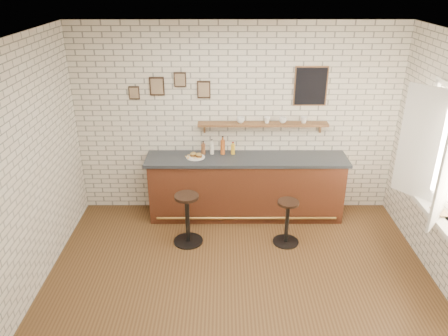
{
  "coord_description": "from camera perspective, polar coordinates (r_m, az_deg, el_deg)",
  "views": [
    {
      "loc": [
        -0.2,
        -4.46,
        3.64
      ],
      "look_at": [
        -0.2,
        0.9,
        1.2
      ],
      "focal_mm": 35.0,
      "sensor_mm": 36.0,
      "label": 1
    }
  ],
  "objects": [
    {
      "name": "book_lower",
      "position": [
        5.94,
        25.85,
        -5.22
      ],
      "size": [
        0.22,
        0.27,
        0.02
      ],
      "primitive_type": "imported",
      "rotation": [
        0.0,
        0.0,
        0.2
      ],
      "color": "tan",
      "rests_on": "window_sill"
    },
    {
      "name": "shelf_cup_d",
      "position": [
        6.81,
        10.38,
        6.2
      ],
      "size": [
        0.13,
        0.13,
        0.1
      ],
      "primitive_type": "imported",
      "rotation": [
        0.0,
        0.0,
        0.29
      ],
      "color": "white",
      "rests_on": "wall_shelf"
    },
    {
      "name": "bar_counter",
      "position": [
        6.92,
        2.89,
        -2.46
      ],
      "size": [
        3.1,
        0.65,
        1.01
      ],
      "color": "#532616",
      "rests_on": "ground"
    },
    {
      "name": "bar_stool_right",
      "position": [
        6.35,
        8.23,
        -6.84
      ],
      "size": [
        0.38,
        0.38,
        0.68
      ],
      "color": "black",
      "rests_on": "ground"
    },
    {
      "name": "book_upper",
      "position": [
        5.93,
        25.89,
        -5.06
      ],
      "size": [
        0.21,
        0.26,
        0.02
      ],
      "primitive_type": "imported",
      "rotation": [
        0.0,
        0.0,
        -0.16
      ],
      "color": "tan",
      "rests_on": "book_lower"
    },
    {
      "name": "shelf_cup_b",
      "position": [
        6.73,
        5.64,
        6.26
      ],
      "size": [
        0.12,
        0.12,
        0.09
      ],
      "primitive_type": "imported",
      "rotation": [
        0.0,
        0.0,
        1.35
      ],
      "color": "white",
      "rests_on": "wall_shelf"
    },
    {
      "name": "back_wall_decor",
      "position": [
        6.65,
        3.71,
        10.58
      ],
      "size": [
        2.96,
        0.02,
        0.56
      ],
      "color": "black",
      "rests_on": "ground"
    },
    {
      "name": "bar_stool_left",
      "position": [
        6.3,
        -4.81,
        -6.43
      ],
      "size": [
        0.43,
        0.43,
        0.77
      ],
      "color": "black",
      "rests_on": "ground"
    },
    {
      "name": "bitters_bottle_amber",
      "position": [
        6.78,
        -0.17,
        2.79
      ],
      "size": [
        0.07,
        0.07,
        0.29
      ],
      "color": "#AB4F1B",
      "rests_on": "bar_counter"
    },
    {
      "name": "ground",
      "position": [
        5.76,
        2.04,
        -14.71
      ],
      "size": [
        5.0,
        5.0,
        0.0
      ],
      "primitive_type": "plane",
      "color": "brown",
      "rests_on": "ground"
    },
    {
      "name": "ciabatta_sandwich",
      "position": [
        6.69,
        -3.67,
        1.73
      ],
      "size": [
        0.21,
        0.15,
        0.07
      ],
      "color": "#B39149",
      "rests_on": "sandwich_plate"
    },
    {
      "name": "casement_window",
      "position": [
        5.76,
        26.36,
        1.63
      ],
      "size": [
        0.4,
        1.3,
        1.56
      ],
      "color": "white",
      "rests_on": "ground"
    },
    {
      "name": "condiment_bottle_yellow",
      "position": [
        6.8,
        1.18,
        2.5
      ],
      "size": [
        0.06,
        0.06,
        0.2
      ],
      "color": "yellow",
      "rests_on": "bar_counter"
    },
    {
      "name": "bitters_bottle_brown",
      "position": [
        6.8,
        -2.72,
        2.53
      ],
      "size": [
        0.07,
        0.07,
        0.22
      ],
      "color": "brown",
      "rests_on": "bar_counter"
    },
    {
      "name": "bitters_bottle_white",
      "position": [
        6.79,
        -1.59,
        2.61
      ],
      "size": [
        0.06,
        0.06,
        0.24
      ],
      "color": "silver",
      "rests_on": "bar_counter"
    },
    {
      "name": "shelf_cup_a",
      "position": [
        6.7,
        2.18,
        6.29
      ],
      "size": [
        0.13,
        0.13,
        0.09
      ],
      "primitive_type": "imported",
      "rotation": [
        0.0,
        0.0,
        0.1
      ],
      "color": "white",
      "rests_on": "wall_shelf"
    },
    {
      "name": "potato_chips",
      "position": [
        6.7,
        -3.98,
        1.47
      ],
      "size": [
        0.26,
        0.19,
        0.0
      ],
      "color": "#EBB553",
      "rests_on": "sandwich_plate"
    },
    {
      "name": "window_sill",
      "position": [
        6.08,
        25.41,
        -4.9
      ],
      "size": [
        0.2,
        1.35,
        0.06
      ],
      "color": "white",
      "rests_on": "ground"
    },
    {
      "name": "wall_shelf",
      "position": [
        6.75,
        5.1,
        5.71
      ],
      "size": [
        2.0,
        0.18,
        0.18
      ],
      "color": "brown",
      "rests_on": "ground"
    },
    {
      "name": "sandwich_plate",
      "position": [
        6.71,
        -3.74,
        1.42
      ],
      "size": [
        0.28,
        0.28,
        0.01
      ],
      "primitive_type": "cylinder",
      "color": "white",
      "rests_on": "bar_counter"
    },
    {
      "name": "shelf_cup_c",
      "position": [
        6.76,
        7.7,
        6.21
      ],
      "size": [
        0.16,
        0.16,
        0.09
      ],
      "primitive_type": "imported",
      "rotation": [
        0.0,
        0.0,
        0.99
      ],
      "color": "white",
      "rests_on": "wall_shelf"
    }
  ]
}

